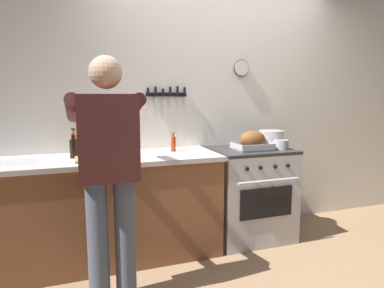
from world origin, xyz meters
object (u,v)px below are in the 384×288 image
(cutting_board, at_px, (99,159))
(bottle_olive_oil, at_px, (111,138))
(person_cook, at_px, (109,166))
(bottle_wine_red, at_px, (93,138))
(roasting_pan, at_px, (252,141))
(bottle_vinegar, at_px, (74,144))
(stove, at_px, (249,193))
(bottle_soy_sauce, at_px, (74,148))
(saucepan, at_px, (281,145))
(stock_pot, at_px, (271,139))
(bottle_hot_sauce, at_px, (173,144))

(cutting_board, bearing_deg, bottle_olive_oil, 68.50)
(person_cook, xyz_separation_m, cutting_board, (-0.03, 0.51, -0.04))
(bottle_wine_red, bearing_deg, person_cook, -86.33)
(roasting_pan, height_order, bottle_vinegar, bottle_vinegar)
(stove, xyz_separation_m, bottle_wine_red, (-1.46, 0.23, 0.59))
(person_cook, relative_size, bottle_olive_oil, 5.43)
(bottle_soy_sauce, bearing_deg, stove, -1.52)
(person_cook, xyz_separation_m, bottle_wine_red, (-0.05, 0.84, 0.09))
(stove, height_order, saucepan, saucepan)
(person_cook, xyz_separation_m, bottle_olive_oil, (0.10, 0.85, 0.08))
(roasting_pan, relative_size, bottle_olive_oil, 1.15)
(person_cook, distance_m, saucepan, 1.72)
(roasting_pan, xyz_separation_m, bottle_olive_oil, (-1.28, 0.30, 0.04))
(saucepan, bearing_deg, bottle_wine_red, 168.07)
(saucepan, xyz_separation_m, bottle_wine_red, (-1.71, 0.36, 0.09))
(roasting_pan, xyz_separation_m, cutting_board, (-1.41, -0.04, -0.07))
(saucepan, distance_m, cutting_board, 1.69)
(bottle_wine_red, xyz_separation_m, bottle_olive_oil, (0.15, 0.00, -0.01))
(person_cook, bearing_deg, cutting_board, 14.12)
(saucepan, bearing_deg, person_cook, -163.75)
(stock_pot, xyz_separation_m, cutting_board, (-1.66, -0.11, -0.07))
(stock_pot, xyz_separation_m, bottle_olive_oil, (-1.52, 0.23, 0.04))
(stock_pot, bearing_deg, bottle_soy_sauce, 178.63)
(cutting_board, height_order, bottle_soy_sauce, bottle_soy_sauce)
(stock_pot, xyz_separation_m, saucepan, (0.03, -0.13, -0.04))
(saucepan, bearing_deg, bottle_vinegar, 169.96)
(cutting_board, bearing_deg, bottle_wine_red, 93.58)
(stock_pot, bearing_deg, bottle_olive_oil, 171.27)
(stock_pot, distance_m, bottle_wine_red, 1.70)
(bottle_soy_sauce, bearing_deg, stock_pot, -1.37)
(saucepan, bearing_deg, bottle_olive_oil, 166.76)
(bottle_olive_oil, bearing_deg, bottle_soy_sauce, -149.47)
(bottle_wine_red, height_order, bottle_soy_sauce, bottle_wine_red)
(person_cook, distance_m, stock_pot, 1.74)
(bottle_wine_red, xyz_separation_m, bottle_hot_sauce, (0.70, -0.14, -0.07))
(roasting_pan, xyz_separation_m, saucepan, (0.27, -0.06, -0.04))
(bottle_hot_sauce, bearing_deg, stock_pot, -5.42)
(bottle_vinegar, height_order, bottle_hot_sauce, bottle_vinegar)
(stock_pot, xyz_separation_m, bottle_hot_sauce, (-0.98, 0.09, -0.01))
(cutting_board, distance_m, bottle_olive_oil, 0.38)
(saucepan, distance_m, bottle_vinegar, 1.90)
(person_cook, height_order, roasting_pan, person_cook)
(roasting_pan, bearing_deg, stock_pot, 15.60)
(person_cook, relative_size, bottle_hot_sauce, 9.46)
(saucepan, distance_m, bottle_hot_sauce, 1.03)
(stock_pot, bearing_deg, roasting_pan, -164.40)
(roasting_pan, height_order, cutting_board, roasting_pan)
(person_cook, bearing_deg, bottle_olive_oil, 3.60)
(cutting_board, height_order, bottle_olive_oil, bottle_olive_oil)
(roasting_pan, height_order, bottle_wine_red, bottle_wine_red)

